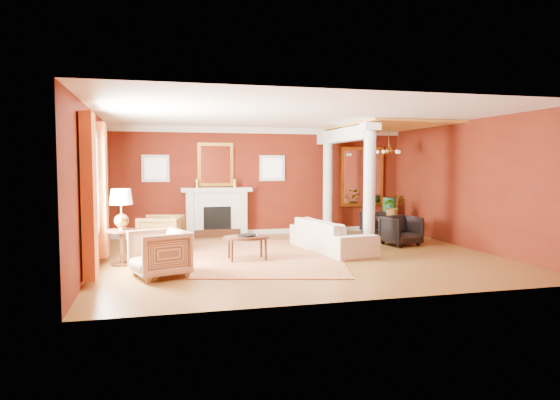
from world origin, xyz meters
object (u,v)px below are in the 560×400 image
object	(u,v)px
armchair_leopard	(161,232)
side_table	(121,214)
sofa	(331,230)
dining_table	(393,222)
armchair_stripe	(159,251)
coffee_table	(247,238)

from	to	relation	value
armchair_leopard	side_table	distance (m)	1.59
sofa	side_table	bearing A→B (deg)	86.75
dining_table	sofa	bearing A→B (deg)	148.02
armchair_stripe	side_table	distance (m)	1.49
sofa	coffee_table	xyz separation A→B (m)	(-1.97, -0.56, -0.03)
side_table	dining_table	xyz separation A→B (m)	(6.65, 2.06, -0.57)
sofa	side_table	size ratio (longest dim) A/B	1.65
coffee_table	side_table	world-z (taller)	side_table
armchair_leopard	armchair_stripe	xyz separation A→B (m)	(-0.06, -2.54, -0.00)
sofa	side_table	world-z (taller)	side_table
armchair_leopard	coffee_table	distance (m)	2.18
armchair_stripe	armchair_leopard	bearing A→B (deg)	159.87
armchair_stripe	dining_table	xyz separation A→B (m)	(5.98, 3.28, -0.05)
coffee_table	armchair_leopard	bearing A→B (deg)	138.78
coffee_table	dining_table	bearing A→B (deg)	27.06
coffee_table	armchair_stripe	bearing A→B (deg)	-147.17
armchair_stripe	dining_table	size ratio (longest dim) A/B	0.63
armchair_leopard	dining_table	distance (m)	5.97
armchair_leopard	side_table	xyz separation A→B (m)	(-0.73, -1.31, 0.52)
coffee_table	side_table	distance (m)	2.43
armchair_leopard	armchair_stripe	world-z (taller)	armchair_leopard
coffee_table	sofa	bearing A→B (deg)	15.86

